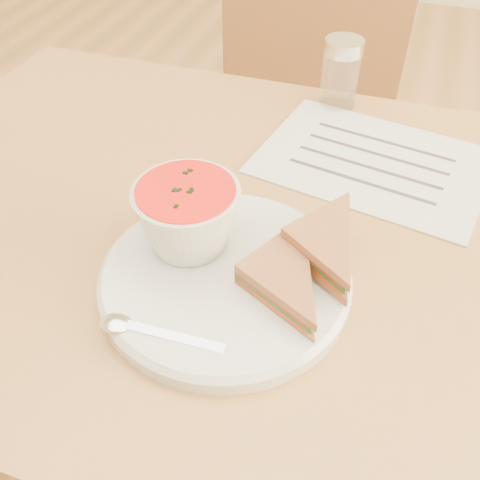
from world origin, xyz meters
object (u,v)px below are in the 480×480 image
at_px(chair_far, 282,146).
at_px(plate, 225,279).
at_px(soup_bowl, 188,220).
at_px(condiment_shaker, 340,74).
at_px(dining_table, 241,384).

height_order(chair_far, plate, chair_far).
xyz_separation_m(chair_far, soup_bowl, (0.05, -0.63, 0.32)).
bearing_deg(chair_far, condiment_shaker, 122.52).
height_order(chair_far, condiment_shaker, chair_far).
distance_m(soup_bowl, condiment_shaker, 0.39).
height_order(soup_bowl, condiment_shaker, condiment_shaker).
height_order(plate, condiment_shaker, condiment_shaker).
bearing_deg(dining_table, plate, -80.87).
bearing_deg(condiment_shaker, chair_far, 119.78).
bearing_deg(plate, condiment_shaker, 84.35).
relative_size(plate, soup_bowl, 2.36).
height_order(plate, soup_bowl, soup_bowl).
distance_m(chair_far, condiment_shaker, 0.42).
bearing_deg(condiment_shaker, soup_bowl, -103.32).
xyz_separation_m(dining_table, plate, (0.02, -0.11, 0.38)).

